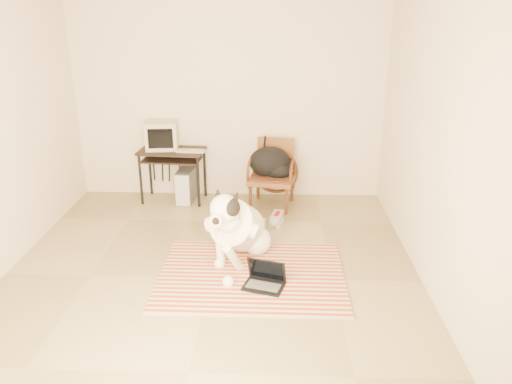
# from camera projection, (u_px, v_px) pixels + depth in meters

# --- Properties ---
(floor) EXTENTS (4.50, 4.50, 0.00)m
(floor) POSITION_uv_depth(u_px,v_px,m) (211.00, 277.00, 4.77)
(floor) COLOR #928259
(floor) RESTS_ON ground
(wall_back) EXTENTS (4.50, 0.00, 4.50)m
(wall_back) POSITION_uv_depth(u_px,v_px,m) (229.00, 95.00, 6.39)
(wall_back) COLOR beige
(wall_back) RESTS_ON floor
(wall_front) EXTENTS (4.50, 0.00, 4.50)m
(wall_front) POSITION_uv_depth(u_px,v_px,m) (140.00, 273.00, 2.19)
(wall_front) COLOR beige
(wall_front) RESTS_ON floor
(wall_right) EXTENTS (0.00, 4.50, 4.50)m
(wall_right) POSITION_uv_depth(u_px,v_px,m) (441.00, 143.00, 4.22)
(wall_right) COLOR beige
(wall_right) RESTS_ON floor
(rug) EXTENTS (1.78, 1.37, 0.02)m
(rug) POSITION_uv_depth(u_px,v_px,m) (252.00, 275.00, 4.79)
(rug) COLOR red
(rug) RESTS_ON floor
(dog) EXTENTS (0.64, 1.22, 0.88)m
(dog) POSITION_uv_depth(u_px,v_px,m) (237.00, 228.00, 4.98)
(dog) COLOR white
(dog) RESTS_ON rug
(laptop) EXTENTS (0.42, 0.35, 0.25)m
(laptop) POSITION_uv_depth(u_px,v_px,m) (265.00, 279.00, 4.58)
(laptop) COLOR black
(laptop) RESTS_ON rug
(computer_desk) EXTENTS (0.86, 0.53, 0.69)m
(computer_desk) POSITION_uv_depth(u_px,v_px,m) (172.00, 157.00, 6.43)
(computer_desk) COLOR black
(computer_desk) RESTS_ON floor
(crt_monitor) EXTENTS (0.43, 0.42, 0.35)m
(crt_monitor) POSITION_uv_depth(u_px,v_px,m) (162.00, 135.00, 6.42)
(crt_monitor) COLOR #BBAE92
(crt_monitor) RESTS_ON computer_desk
(desk_keyboard) EXTENTS (0.36, 0.16, 0.02)m
(desk_keyboard) POSITION_uv_depth(u_px,v_px,m) (191.00, 151.00, 6.32)
(desk_keyboard) COLOR #BBAE92
(desk_keyboard) RESTS_ON computer_desk
(pc_tower) EXTENTS (0.23, 0.48, 0.43)m
(pc_tower) POSITION_uv_depth(u_px,v_px,m) (187.00, 185.00, 6.56)
(pc_tower) COLOR #4D4D50
(pc_tower) RESTS_ON floor
(rattan_chair) EXTENTS (0.64, 0.62, 0.84)m
(rattan_chair) POSITION_uv_depth(u_px,v_px,m) (273.00, 174.00, 6.35)
(rattan_chair) COLOR brown
(rattan_chair) RESTS_ON floor
(backpack) EXTENTS (0.54, 0.44, 0.39)m
(backpack) POSITION_uv_depth(u_px,v_px,m) (271.00, 163.00, 6.29)
(backpack) COLOR black
(backpack) RESTS_ON rattan_chair
(sneaker_left) EXTENTS (0.17, 0.33, 0.11)m
(sneaker_left) POSITION_uv_depth(u_px,v_px,m) (259.00, 228.00, 5.71)
(sneaker_left) COLOR white
(sneaker_left) RESTS_ON floor
(sneaker_right) EXTENTS (0.19, 0.33, 0.11)m
(sneaker_right) POSITION_uv_depth(u_px,v_px,m) (277.00, 219.00, 5.95)
(sneaker_right) COLOR white
(sneaker_right) RESTS_ON floor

